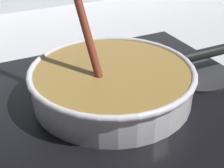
{
  "coord_description": "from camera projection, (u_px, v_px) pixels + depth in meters",
  "views": [
    {
      "loc": [
        -0.25,
        -0.31,
        0.34
      ],
      "look_at": [
        -0.02,
        0.15,
        0.04
      ],
      "focal_mm": 51.67,
      "sensor_mm": 36.0,
      "label": 1
    }
  ],
  "objects": [
    {
      "name": "cooking_pan",
      "position": [
        113.0,
        81.0,
        0.59
      ],
      "size": [
        0.47,
        0.3,
        0.27
      ],
      "color": "silver",
      "rests_on": "hob_plate"
    },
    {
      "name": "spare_burner",
      "position": [
        196.0,
        74.0,
        0.68
      ],
      "size": [
        0.15,
        0.15,
        0.01
      ],
      "primitive_type": "cylinder",
      "color": "#262628",
      "rests_on": "hob_plate"
    },
    {
      "name": "hob_plate",
      "position": [
        112.0,
        100.0,
        0.61
      ],
      "size": [
        0.56,
        0.48,
        0.01
      ],
      "primitive_type": "cube",
      "color": "black",
      "rests_on": "ground"
    },
    {
      "name": "ground",
      "position": [
        167.0,
        155.0,
        0.51
      ],
      "size": [
        2.4,
        1.6,
        0.04
      ],
      "primitive_type": "cube",
      "color": "#B7B7BC"
    },
    {
      "name": "burner_ring",
      "position": [
        112.0,
        95.0,
        0.6
      ],
      "size": [
        0.19,
        0.19,
        0.01
      ],
      "primitive_type": "torus",
      "color": "#592D0C",
      "rests_on": "hob_plate"
    }
  ]
}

